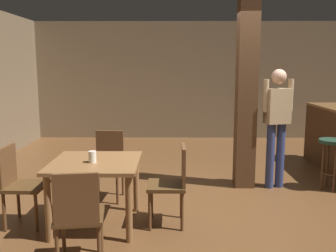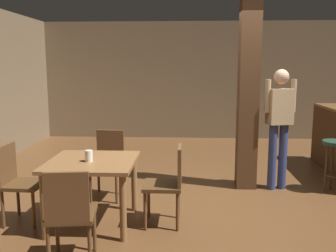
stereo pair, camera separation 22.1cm
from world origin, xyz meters
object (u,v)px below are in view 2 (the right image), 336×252
at_px(dining_table, 92,171).
at_px(chair_west, 17,179).
at_px(standing_person, 279,120).
at_px(bar_stool_near, 336,153).
at_px(chair_south, 70,212).
at_px(napkin_cup, 89,156).
at_px(chair_east, 169,181).
at_px(chair_north, 108,160).

height_order(dining_table, chair_west, chair_west).
distance_m(standing_person, bar_stool_near, 0.89).
bearing_deg(chair_south, dining_table, 91.61).
distance_m(chair_west, napkin_cup, 0.89).
relative_size(dining_table, chair_east, 1.07).
height_order(chair_north, napkin_cup, chair_north).
distance_m(chair_north, bar_stool_near, 3.15).
distance_m(dining_table, chair_east, 0.86).
bearing_deg(chair_south, chair_west, 134.33).
bearing_deg(chair_east, bar_stool_near, 27.57).
bearing_deg(standing_person, napkin_cup, -149.55).
xyz_separation_m(chair_north, bar_stool_near, (3.13, 0.32, 0.06)).
bearing_deg(chair_north, chair_east, -45.01).
relative_size(dining_table, standing_person, 0.55).
distance_m(chair_east, standing_person, 2.04).
bearing_deg(chair_south, napkin_cup, 92.88).
bearing_deg(dining_table, napkin_cup, -105.71).
height_order(chair_east, chair_north, same).
xyz_separation_m(chair_west, napkin_cup, (0.84, -0.06, 0.29)).
bearing_deg(dining_table, chair_west, -179.90).
bearing_deg(dining_table, chair_north, 90.68).
xyz_separation_m(chair_east, standing_person, (1.50, 1.30, 0.50)).
relative_size(chair_west, napkin_cup, 7.08).
distance_m(chair_north, standing_person, 2.45).
bearing_deg(napkin_cup, chair_south, -87.12).
bearing_deg(bar_stool_near, chair_west, -163.00).
distance_m(chair_east, chair_north, 1.22).
relative_size(napkin_cup, standing_person, 0.07).
bearing_deg(chair_north, dining_table, -89.32).
relative_size(chair_east, napkin_cup, 7.08).
bearing_deg(chair_south, standing_person, 43.87).
relative_size(chair_east, standing_person, 0.52).
distance_m(dining_table, chair_west, 0.86).
xyz_separation_m(chair_north, standing_person, (2.36, 0.44, 0.50)).
bearing_deg(chair_west, dining_table, 0.10).
distance_m(chair_west, chair_north, 1.23).
xyz_separation_m(dining_table, chair_north, (-0.01, 0.89, -0.11)).
bearing_deg(bar_stool_near, dining_table, -158.74).
relative_size(dining_table, chair_south, 1.07).
relative_size(napkin_cup, bar_stool_near, 0.17).
distance_m(chair_east, chair_south, 1.25).
distance_m(chair_south, bar_stool_near, 3.75).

